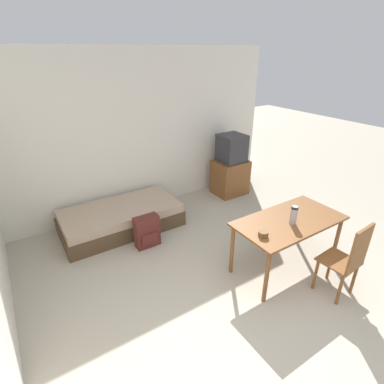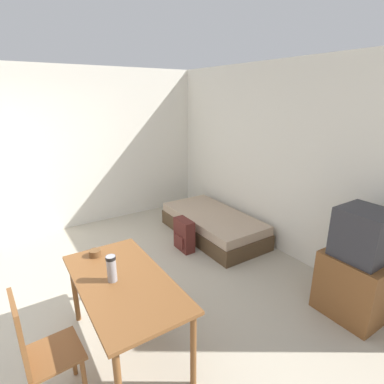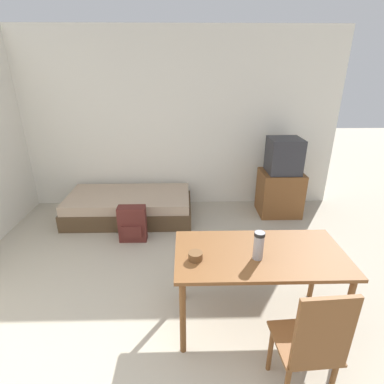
% 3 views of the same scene
% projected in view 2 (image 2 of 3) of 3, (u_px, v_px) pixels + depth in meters
% --- Properties ---
extents(ground_plane, '(20.00, 20.00, 0.00)m').
position_uv_depth(ground_plane, '(17.00, 324.00, 3.07)').
color(ground_plane, '#B2A893').
extents(wall_back, '(5.37, 0.06, 2.70)m').
position_uv_depth(wall_back, '(267.00, 158.00, 4.46)').
color(wall_back, silver).
rests_on(wall_back, ground_plane).
extents(wall_left, '(0.06, 4.46, 2.70)m').
position_uv_depth(wall_left, '(105.00, 147.00, 5.32)').
color(wall_left, silver).
rests_on(wall_left, ground_plane).
extents(daybed, '(1.85, 0.93, 0.38)m').
position_uv_depth(daybed, '(213.00, 225.00, 4.96)').
color(daybed, '#4C3823').
rests_on(daybed, ground_plane).
extents(tv, '(0.62, 0.51, 1.19)m').
position_uv_depth(tv, '(357.00, 269.00, 3.07)').
color(tv, brown).
rests_on(tv, ground_plane).
extents(dining_table, '(1.40, 0.72, 0.73)m').
position_uv_depth(dining_table, '(124.00, 288.00, 2.59)').
color(dining_table, brown).
rests_on(dining_table, ground_plane).
extents(wooden_chair, '(0.41, 0.41, 0.98)m').
position_uv_depth(wooden_chair, '(38.00, 349.00, 2.11)').
color(wooden_chair, brown).
rests_on(wooden_chair, ground_plane).
extents(thermos_flask, '(0.08, 0.08, 0.24)m').
position_uv_depth(thermos_flask, '(111.00, 267.00, 2.51)').
color(thermos_flask, '#99999E').
rests_on(thermos_flask, dining_table).
extents(mate_bowl, '(0.11, 0.11, 0.06)m').
position_uv_depth(mate_bowl, '(95.00, 253.00, 2.93)').
color(mate_bowl, brown).
rests_on(mate_bowl, dining_table).
extents(backpack, '(0.36, 0.19, 0.49)m').
position_uv_depth(backpack, '(184.00, 235.00, 4.49)').
color(backpack, '#56231E').
rests_on(backpack, ground_plane).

